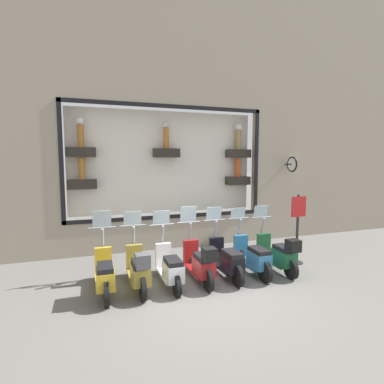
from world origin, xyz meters
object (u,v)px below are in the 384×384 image
(scooter_white_4, at_px, (170,268))
(shop_sign_post, at_px, (298,226))
(scooter_teal_1, at_px, (253,257))
(scooter_olive_5, at_px, (139,270))
(scooter_red_3, at_px, (200,263))
(scooter_yellow_6, at_px, (105,274))
(scooter_black_2, at_px, (227,260))
(scooter_green_0, at_px, (279,254))

(scooter_white_4, bearing_deg, shop_sign_post, -84.59)
(scooter_teal_1, bearing_deg, scooter_olive_5, 91.23)
(scooter_red_3, height_order, scooter_yellow_6, scooter_red_3)
(scooter_black_2, height_order, scooter_olive_5, same)
(scooter_teal_1, distance_m, scooter_red_3, 1.40)
(scooter_black_2, height_order, scooter_white_4, scooter_black_2)
(scooter_black_2, distance_m, scooter_white_4, 1.40)
(scooter_white_4, bearing_deg, scooter_yellow_6, 89.73)
(scooter_olive_5, xyz_separation_m, scooter_yellow_6, (0.06, 0.70, -0.04))
(scooter_teal_1, relative_size, scooter_yellow_6, 1.00)
(scooter_white_4, distance_m, scooter_olive_5, 0.71)
(scooter_red_3, bearing_deg, scooter_white_4, 85.28)
(scooter_white_4, bearing_deg, scooter_black_2, -89.80)
(scooter_black_2, relative_size, scooter_yellow_6, 1.00)
(scooter_teal_1, xyz_separation_m, scooter_red_3, (-0.06, 1.40, 0.04))
(scooter_green_0, distance_m, scooter_teal_1, 0.70)
(scooter_black_2, bearing_deg, shop_sign_post, -81.41)
(scooter_green_0, bearing_deg, scooter_white_4, 88.76)
(scooter_green_0, height_order, scooter_red_3, scooter_red_3)
(scooter_olive_5, height_order, shop_sign_post, shop_sign_post)
(scooter_teal_1, height_order, scooter_white_4, scooter_white_4)
(scooter_olive_5, bearing_deg, scooter_red_3, -90.07)
(scooter_green_0, height_order, shop_sign_post, shop_sign_post)
(scooter_yellow_6, relative_size, shop_sign_post, 0.95)
(shop_sign_post, bearing_deg, scooter_red_3, 97.78)
(scooter_white_4, bearing_deg, scooter_teal_1, -89.90)
(scooter_teal_1, xyz_separation_m, shop_sign_post, (0.34, -1.56, 0.60))
(scooter_black_2, height_order, scooter_yellow_6, scooter_yellow_6)
(scooter_olive_5, height_order, scooter_yellow_6, scooter_yellow_6)
(scooter_green_0, height_order, scooter_olive_5, scooter_olive_5)
(scooter_olive_5, bearing_deg, scooter_teal_1, -88.77)
(scooter_red_3, relative_size, scooter_yellow_6, 1.00)
(scooter_black_2, relative_size, scooter_olive_5, 1.00)
(scooter_green_0, xyz_separation_m, scooter_black_2, (0.07, 1.40, -0.03))
(scooter_teal_1, relative_size, scooter_olive_5, 1.00)
(scooter_black_2, distance_m, scooter_red_3, 0.70)
(scooter_green_0, height_order, scooter_white_4, scooter_white_4)
(scooter_black_2, xyz_separation_m, scooter_white_4, (-0.00, 1.40, -0.02))
(scooter_black_2, bearing_deg, scooter_green_0, -92.68)
(scooter_green_0, relative_size, scooter_yellow_6, 1.00)
(scooter_teal_1, xyz_separation_m, scooter_white_4, (-0.00, 2.10, -0.02))
(scooter_teal_1, relative_size, scooter_red_3, 1.00)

